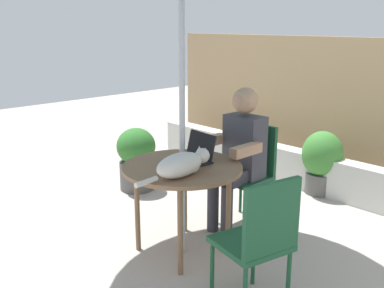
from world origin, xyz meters
TOP-DOWN VIEW (x-y plane):
  - ground_plane at (0.00, 0.00)m, footprint 14.00×14.00m
  - fence_back at (0.00, 2.46)m, footprint 5.09×0.08m
  - planter_wall_low at (0.00, 1.90)m, footprint 4.58×0.20m
  - patio_table at (0.00, 0.00)m, footprint 0.91×0.91m
  - chair_occupied at (0.00, 0.81)m, footprint 0.40×0.40m
  - chair_empty at (0.90, -0.19)m, footprint 0.47×0.47m
  - person_seated at (0.00, 0.65)m, footprint 0.48×0.48m
  - laptop at (-0.02, 0.16)m, footprint 0.32×0.28m
  - cat at (0.17, -0.16)m, footprint 0.20×0.65m
  - potted_plant_near_fence at (-1.35, 0.56)m, footprint 0.41×0.41m
  - potted_plant_by_chair at (0.08, 1.89)m, footprint 0.42×0.42m

SIDE VIEW (x-z plane):
  - ground_plane at x=0.00m, z-range 0.00..0.00m
  - planter_wall_low at x=0.00m, z-range 0.00..0.40m
  - potted_plant_near_fence at x=-1.35m, z-range 0.02..0.69m
  - potted_plant_by_chair at x=0.08m, z-range 0.03..0.70m
  - chair_occupied at x=0.00m, z-range 0.08..0.97m
  - chair_empty at x=0.90m, z-range 0.08..0.97m
  - patio_table at x=0.00m, z-range 0.29..0.99m
  - person_seated at x=0.00m, z-range 0.08..1.31m
  - laptop at x=-0.02m, z-range 0.66..0.88m
  - cat at x=0.17m, z-range 0.70..0.88m
  - fence_back at x=0.00m, z-range 0.00..1.60m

